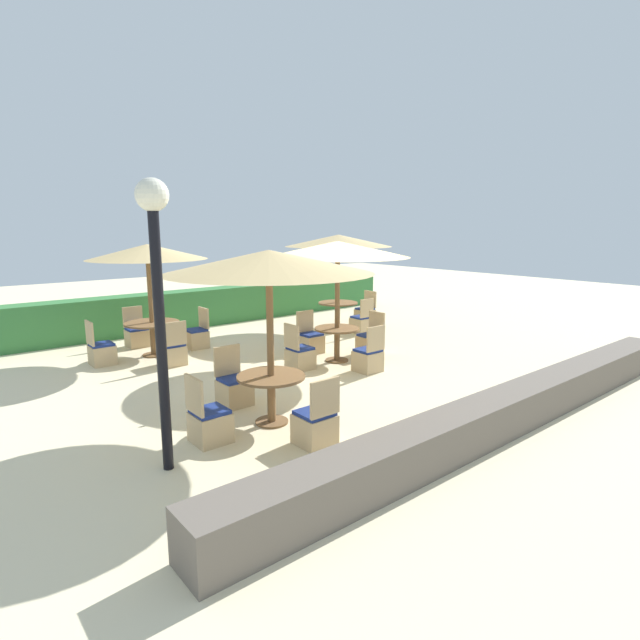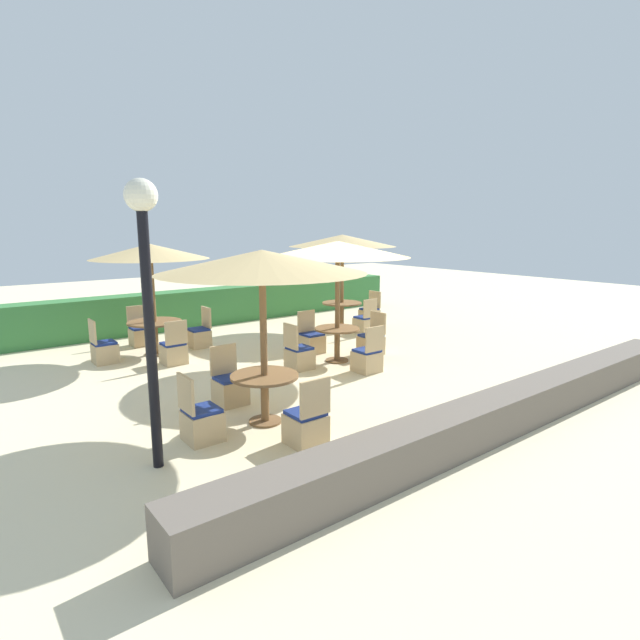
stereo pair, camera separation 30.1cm
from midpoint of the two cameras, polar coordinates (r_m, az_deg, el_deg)
The scene contains 25 objects.
ground_plane at distance 10.01m, azimuth 2.98°, elevation -5.58°, with size 40.00×40.00×0.00m, color beige.
hedge_row at distance 14.68m, azimuth -11.96°, elevation 1.54°, with size 13.00×0.70×1.03m, color #387A3D.
stone_border at distance 7.64m, azimuth 21.85°, elevation -9.52°, with size 10.00×0.56×0.54m, color #6B6056.
lamp_post at distance 5.80m, azimuth -17.90°, elevation 5.62°, with size 0.36×0.36×3.32m.
parasol_center at distance 10.19m, azimuth 2.90°, elevation 8.05°, with size 2.94×2.94×2.50m.
round_table_center at distance 10.43m, azimuth 2.80°, elevation -1.86°, with size 0.94×0.94×0.71m.
patio_chair_center_north at distance 11.17m, azimuth -0.22°, elevation -2.44°, with size 0.46×0.46×0.93m.
patio_chair_center_west at distance 9.92m, azimuth -1.55°, elevation -4.15°, with size 0.46×0.46×0.93m.
patio_chair_center_south at distance 9.78m, azimuth 6.32°, elevation -4.43°, with size 0.46×0.46×0.93m.
patio_chair_center_east at distance 11.11m, azimuth 6.66°, elevation -2.58°, with size 0.46×0.46×0.93m.
parasol_back_left at distance 11.30m, azimuth -18.13°, elevation 7.40°, with size 2.50×2.50×2.43m.
round_table_back_left at distance 11.50m, azimuth -17.65°, elevation -0.83°, with size 1.16×1.16×0.74m.
patio_chair_back_left_west at distance 11.21m, azimuth -22.76°, elevation -3.25°, with size 0.46×0.46×0.93m.
patio_chair_back_left_south at distance 10.66m, azimuth -15.61°, elevation -3.49°, with size 0.46×0.46×0.93m.
patio_chair_back_left_east at distance 11.98m, azimuth -12.91°, elevation -1.80°, with size 0.46×0.46×0.93m.
patio_chair_back_left_north at distance 12.54m, azimuth -19.18°, elevation -1.57°, with size 0.46×0.46×0.93m.
parasol_back_right at distance 13.70m, azimuth 3.21°, elevation 9.01°, with size 2.91×2.91×2.56m.
round_table_back_right at distance 13.88m, azimuth 3.13°, elevation 1.44°, with size 1.09×1.09×0.71m.
patio_chair_back_right_south at distance 13.23m, azimuth 5.80°, elevation -0.39°, with size 0.46×0.46×0.93m.
patio_chair_back_right_east at distance 14.57m, azimuth 6.30°, elevation 0.63°, with size 0.46×0.46×0.93m.
parasol_front_left at distance 6.90m, azimuth -5.41°, elevation 6.59°, with size 2.90×2.90×2.49m.
round_table_front_left at distance 7.25m, azimuth -5.16°, elevation -7.53°, with size 0.98×0.98×0.72m.
patio_chair_front_left_north at distance 8.14m, azimuth -9.22°, elevation -7.66°, with size 0.46×0.46×0.93m.
patio_chair_front_left_west at distance 6.88m, azimuth -12.19°, elevation -11.32°, with size 0.46×0.46×0.93m.
patio_chair_front_left_south at distance 6.63m, azimuth -0.24°, elevation -11.93°, with size 0.46×0.46×0.93m.
Camera 2 is at (-6.17, -7.35, 2.83)m, focal length 28.00 mm.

